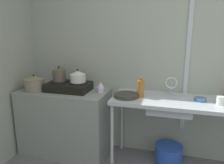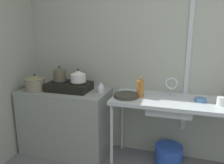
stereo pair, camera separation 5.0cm
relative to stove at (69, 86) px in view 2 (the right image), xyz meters
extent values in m
cube|color=#979D91|center=(1.51, 0.33, 0.37)|extent=(5.16, 0.10, 2.54)
cube|color=#B0B8BE|center=(1.40, 0.28, 0.50)|extent=(0.05, 0.01, 2.03)
cube|color=gray|center=(-0.07, 0.00, -0.48)|extent=(1.11, 0.57, 0.84)
cube|color=#B0B8BE|center=(1.39, 0.00, -0.08)|extent=(1.60, 0.57, 0.04)
cylinder|color=#B6B5BC|center=(0.63, -0.24, -0.50)|extent=(0.04, 0.04, 0.80)
cylinder|color=#B6BDBB|center=(0.63, 0.24, -0.50)|extent=(0.04, 0.04, 0.80)
cube|color=black|center=(0.00, 0.00, 0.00)|extent=(0.53, 0.34, 0.10)
cylinder|color=black|center=(-0.13, 0.00, 0.06)|extent=(0.21, 0.21, 0.02)
cylinder|color=black|center=(0.13, 0.00, 0.06)|extent=(0.21, 0.21, 0.02)
cylinder|color=brown|center=(-0.13, 0.00, 0.13)|extent=(0.16, 0.16, 0.14)
cone|color=#494F36|center=(-0.13, 0.00, 0.21)|extent=(0.16, 0.16, 0.02)
sphere|color=black|center=(-0.13, 0.00, 0.24)|extent=(0.02, 0.02, 0.02)
cylinder|color=silver|center=(0.13, 0.00, 0.11)|extent=(0.19, 0.19, 0.10)
cone|color=silver|center=(0.13, 0.00, 0.18)|extent=(0.19, 0.19, 0.04)
sphere|color=black|center=(0.13, 0.00, 0.22)|extent=(0.02, 0.02, 0.02)
cylinder|color=slate|center=(-0.41, -0.12, 0.02)|extent=(0.24, 0.24, 0.15)
cone|color=#7F7455|center=(-0.41, -0.12, 0.11)|extent=(0.25, 0.25, 0.04)
sphere|color=black|center=(-0.41, -0.12, 0.14)|extent=(0.02, 0.02, 0.02)
cylinder|color=silver|center=(0.40, 0.05, -0.03)|extent=(0.09, 0.09, 0.06)
cone|color=silver|center=(0.40, 0.05, 0.04)|extent=(0.09, 0.09, 0.07)
cube|color=#B0B8BE|center=(1.23, -0.05, -0.12)|extent=(0.47, 0.35, 0.13)
cylinder|color=#B0B8BE|center=(1.23, 0.16, 0.02)|extent=(0.02, 0.02, 0.16)
torus|color=#B0B8BE|center=(1.23, 0.10, 0.10)|extent=(0.14, 0.02, 0.14)
cylinder|color=#34342B|center=(0.75, -0.06, -0.04)|extent=(0.28, 0.28, 0.04)
cylinder|color=silver|center=(1.73, -0.04, -0.01)|extent=(0.08, 0.08, 0.09)
cylinder|color=#436EA7|center=(1.54, 0.02, -0.04)|extent=(0.12, 0.12, 0.04)
cylinder|color=#965C24|center=(0.90, -0.01, 0.04)|extent=(0.08, 0.08, 0.19)
cylinder|color=#965C24|center=(0.90, -0.01, 0.15)|extent=(0.04, 0.04, 0.04)
cylinder|color=blue|center=(1.25, 0.06, -0.78)|extent=(0.33, 0.33, 0.23)
camera|label=1|loc=(1.24, -2.41, 0.72)|focal=35.27mm
camera|label=2|loc=(1.28, -2.39, 0.72)|focal=35.27mm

